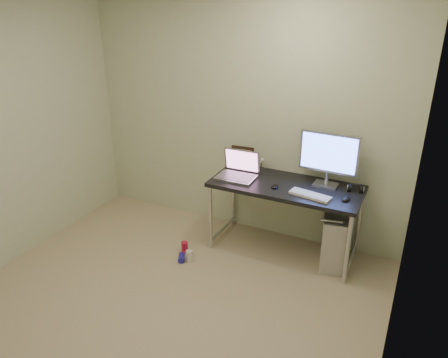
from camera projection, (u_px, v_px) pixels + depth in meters
floor at (154, 318)px, 3.60m from camera, size 3.50×3.50×0.00m
wall_back at (242, 119)px, 4.54m from camera, size 3.50×0.02×2.50m
wall_right at (405, 235)px, 2.40m from camera, size 0.02×3.50×2.50m
desk at (286, 192)px, 4.26m from camera, size 1.46×0.64×0.75m
tower_computer at (334, 237)px, 4.24m from camera, size 0.33×0.56×0.58m
cable_a at (336, 214)px, 4.41m from camera, size 0.01×0.16×0.69m
cable_b at (344, 219)px, 4.37m from camera, size 0.02×0.11×0.71m
can_red at (185, 247)px, 4.47m from camera, size 0.08×0.08×0.12m
can_white at (189, 256)px, 4.32m from camera, size 0.09×0.09×0.12m
can_blue at (182, 258)px, 4.34m from camera, size 0.11×0.13×0.06m
laptop at (238, 171)px, 4.39m from camera, size 0.38×0.32×0.26m
monitor at (329, 155)px, 4.09m from camera, size 0.57×0.17×0.53m
keyboard at (310, 195)px, 3.98m from camera, size 0.40×0.19×0.02m
mouse_right at (346, 198)px, 3.91m from camera, size 0.09×0.12×0.04m
mouse_left at (275, 185)px, 4.17m from camera, size 0.08×0.11×0.04m
headphones at (355, 189)px, 4.08m from camera, size 0.16×0.09×0.10m
picture_frame at (242, 156)px, 4.67m from camera, size 0.26×0.10×0.20m
webcam at (261, 161)px, 4.55m from camera, size 0.04×0.04×0.12m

